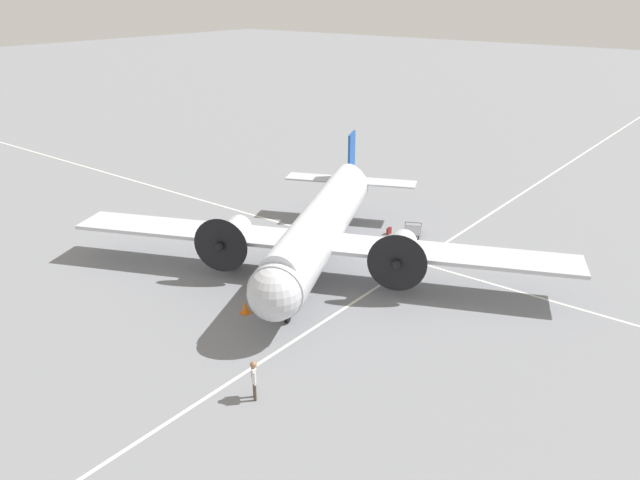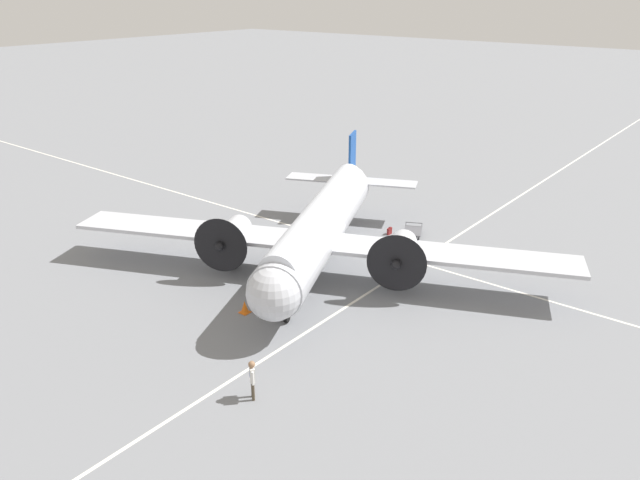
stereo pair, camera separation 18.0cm
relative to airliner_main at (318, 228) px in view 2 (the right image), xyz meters
The scene contains 8 objects.
ground_plane 2.57m from the airliner_main, 23.95° to the left, with size 300.00×300.00×0.00m, color slate.
apron_line_eastwest 4.53m from the airliner_main, 84.13° to the right, with size 120.00×0.16×0.01m.
apron_line_northsouth 5.08m from the airliner_main, ahead, with size 0.16×120.00×0.01m.
airliner_main is the anchor object (origin of this frame).
crew_foreground 12.02m from the airliner_main, 153.77° to the right, with size 0.41×0.46×1.68m.
suitcase_near_door 7.53m from the airliner_main, ahead, with size 0.42×0.14×0.47m.
baggage_cart 8.39m from the airliner_main, 10.10° to the right, with size 2.05×1.75×0.56m.
traffic_cone 6.41m from the airliner_main, behind, with size 0.48×0.48×0.63m.
Camera 2 is at (-25.18, -19.83, 14.80)m, focal length 35.00 mm.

